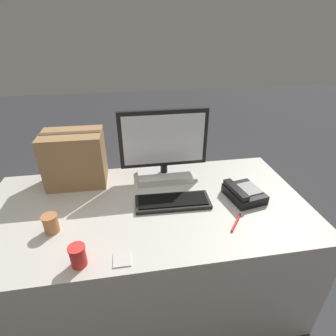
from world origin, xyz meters
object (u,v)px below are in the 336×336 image
at_px(desk_phone, 243,193).
at_px(pen_marker, 236,222).
at_px(monitor, 164,151).
at_px(cardboard_box, 75,158).
at_px(paper_cup_left, 51,223).
at_px(paper_cup_right, 78,256).
at_px(keyboard, 173,202).
at_px(sticky_note_pad, 122,260).

height_order(desk_phone, pen_marker, desk_phone).
bearing_deg(monitor, cardboard_box, 175.76).
height_order(paper_cup_left, paper_cup_right, paper_cup_right).
bearing_deg(keyboard, desk_phone, 0.59).
xyz_separation_m(keyboard, paper_cup_left, (-0.62, -0.12, 0.03)).
distance_m(cardboard_box, pen_marker, 1.01).
xyz_separation_m(paper_cup_left, pen_marker, (0.91, -0.09, -0.04)).
relative_size(monitor, sticky_note_pad, 7.15).
distance_m(keyboard, pen_marker, 0.36).
relative_size(paper_cup_right, cardboard_box, 0.28).
bearing_deg(desk_phone, monitor, 133.55).
bearing_deg(paper_cup_right, sticky_note_pad, -2.66).
bearing_deg(monitor, desk_phone, -35.67).
xyz_separation_m(monitor, sticky_note_pad, (-0.28, -0.65, -0.19)).
distance_m(desk_phone, pen_marker, 0.24).
height_order(monitor, desk_phone, monitor).
height_order(keyboard, desk_phone, desk_phone).
distance_m(desk_phone, paper_cup_left, 1.04).
bearing_deg(desk_phone, cardboard_box, 149.73).
distance_m(monitor, keyboard, 0.34).
relative_size(desk_phone, pen_marker, 1.96).
height_order(monitor, paper_cup_left, monitor).
relative_size(cardboard_box, sticky_note_pad, 4.70).
xyz_separation_m(desk_phone, paper_cup_left, (-1.03, -0.11, 0.02)).
bearing_deg(cardboard_box, pen_marker, -33.03).
distance_m(paper_cup_left, paper_cup_right, 0.28).
relative_size(keyboard, desk_phone, 1.75).
relative_size(keyboard, pen_marker, 3.43).
bearing_deg(pen_marker, sticky_note_pad, 142.67).
xyz_separation_m(keyboard, sticky_note_pad, (-0.29, -0.36, -0.01)).
bearing_deg(cardboard_box, monitor, -4.24).
xyz_separation_m(keyboard, paper_cup_right, (-0.46, -0.35, 0.04)).
bearing_deg(desk_phone, sticky_note_pad, -164.12).
distance_m(paper_cup_left, cardboard_box, 0.47).
xyz_separation_m(desk_phone, sticky_note_pad, (-0.70, -0.35, -0.03)).
height_order(monitor, sticky_note_pad, monitor).
height_order(keyboard, cardboard_box, cardboard_box).
bearing_deg(paper_cup_right, keyboard, 37.44).
bearing_deg(pen_marker, paper_cup_left, 122.59).
bearing_deg(paper_cup_left, paper_cup_right, -55.74).
bearing_deg(keyboard, cardboard_box, 151.22).
distance_m(monitor, paper_cup_left, 0.75).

